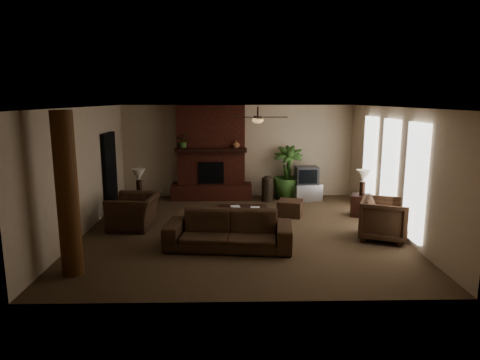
{
  "coord_description": "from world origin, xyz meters",
  "views": [
    {
      "loc": [
        -0.22,
        -9.32,
        2.98
      ],
      "look_at": [
        0.0,
        0.4,
        1.1
      ],
      "focal_mm": 31.54,
      "sensor_mm": 36.0,
      "label": 1
    }
  ],
  "objects_px": {
    "armchair_right": "(385,217)",
    "coffee_table": "(242,210)",
    "ottoman": "(290,208)",
    "floor_plant": "(287,184)",
    "floor_vase": "(268,187)",
    "side_table_right": "(361,205)",
    "armchair_left": "(134,206)",
    "tv_stand": "(306,192)",
    "lamp_left": "(139,176)",
    "log_column": "(67,195)",
    "sofa": "(229,224)",
    "side_table_left": "(139,204)",
    "lamp_right": "(363,178)"
  },
  "relations": [
    {
      "from": "floor_vase",
      "to": "floor_plant",
      "type": "xyz_separation_m",
      "value": [
        0.62,
        0.29,
        0.01
      ]
    },
    {
      "from": "tv_stand",
      "to": "lamp_left",
      "type": "bearing_deg",
      "value": -179.15
    },
    {
      "from": "log_column",
      "to": "lamp_left",
      "type": "relative_size",
      "value": 4.31
    },
    {
      "from": "floor_plant",
      "to": "tv_stand",
      "type": "bearing_deg",
      "value": -20.75
    },
    {
      "from": "armchair_left",
      "to": "side_table_right",
      "type": "bearing_deg",
      "value": 103.08
    },
    {
      "from": "coffee_table",
      "to": "lamp_left",
      "type": "height_order",
      "value": "lamp_left"
    },
    {
      "from": "tv_stand",
      "to": "lamp_left",
      "type": "distance_m",
      "value": 4.9
    },
    {
      "from": "log_column",
      "to": "tv_stand",
      "type": "height_order",
      "value": "log_column"
    },
    {
      "from": "lamp_right",
      "to": "coffee_table",
      "type": "bearing_deg",
      "value": -166.27
    },
    {
      "from": "coffee_table",
      "to": "side_table_right",
      "type": "bearing_deg",
      "value": 13.9
    },
    {
      "from": "armchair_right",
      "to": "tv_stand",
      "type": "relative_size",
      "value": 1.15
    },
    {
      "from": "armchair_right",
      "to": "lamp_left",
      "type": "relative_size",
      "value": 1.5
    },
    {
      "from": "coffee_table",
      "to": "floor_plant",
      "type": "distance_m",
      "value": 3.05
    },
    {
      "from": "ottoman",
      "to": "side_table_right",
      "type": "bearing_deg",
      "value": -1.74
    },
    {
      "from": "armchair_right",
      "to": "lamp_left",
      "type": "height_order",
      "value": "lamp_left"
    },
    {
      "from": "coffee_table",
      "to": "ottoman",
      "type": "distance_m",
      "value": 1.52
    },
    {
      "from": "side_table_left",
      "to": "lamp_left",
      "type": "bearing_deg",
      "value": 82.18
    },
    {
      "from": "sofa",
      "to": "lamp_right",
      "type": "distance_m",
      "value": 4.15
    },
    {
      "from": "tv_stand",
      "to": "armchair_left",
      "type": "bearing_deg",
      "value": -166.31
    },
    {
      "from": "ottoman",
      "to": "floor_plant",
      "type": "relative_size",
      "value": 0.38
    },
    {
      "from": "sofa",
      "to": "ottoman",
      "type": "relative_size",
      "value": 4.21
    },
    {
      "from": "side_table_left",
      "to": "side_table_right",
      "type": "height_order",
      "value": "same"
    },
    {
      "from": "coffee_table",
      "to": "side_table_right",
      "type": "xyz_separation_m",
      "value": [
        3.1,
        0.77,
        -0.1
      ]
    },
    {
      "from": "log_column",
      "to": "floor_plant",
      "type": "xyz_separation_m",
      "value": [
        4.43,
        5.47,
        -0.95
      ]
    },
    {
      "from": "ottoman",
      "to": "floor_plant",
      "type": "bearing_deg",
      "value": 84.85
    },
    {
      "from": "lamp_left",
      "to": "side_table_right",
      "type": "height_order",
      "value": "lamp_left"
    },
    {
      "from": "ottoman",
      "to": "floor_vase",
      "type": "height_order",
      "value": "floor_vase"
    },
    {
      "from": "log_column",
      "to": "ottoman",
      "type": "height_order",
      "value": "log_column"
    },
    {
      "from": "armchair_right",
      "to": "tv_stand",
      "type": "height_order",
      "value": "armchair_right"
    },
    {
      "from": "armchair_right",
      "to": "side_table_right",
      "type": "xyz_separation_m",
      "value": [
        0.08,
        1.87,
        -0.21
      ]
    },
    {
      "from": "tv_stand",
      "to": "floor_vase",
      "type": "xyz_separation_m",
      "value": [
        -1.16,
        -0.09,
        0.18
      ]
    },
    {
      "from": "armchair_left",
      "to": "coffee_table",
      "type": "relative_size",
      "value": 0.98
    },
    {
      "from": "coffee_table",
      "to": "tv_stand",
      "type": "xyz_separation_m",
      "value": [
        1.98,
        2.48,
        -0.12
      ]
    },
    {
      "from": "lamp_left",
      "to": "lamp_right",
      "type": "xyz_separation_m",
      "value": [
        5.75,
        -0.31,
        0.0
      ]
    },
    {
      "from": "log_column",
      "to": "floor_vase",
      "type": "distance_m",
      "value": 6.5
    },
    {
      "from": "tv_stand",
      "to": "side_table_right",
      "type": "height_order",
      "value": "side_table_right"
    },
    {
      "from": "coffee_table",
      "to": "lamp_right",
      "type": "height_order",
      "value": "lamp_right"
    },
    {
      "from": "coffee_table",
      "to": "floor_plant",
      "type": "relative_size",
      "value": 0.75
    },
    {
      "from": "tv_stand",
      "to": "lamp_left",
      "type": "xyz_separation_m",
      "value": [
        -4.63,
        -1.42,
        0.75
      ]
    },
    {
      "from": "armchair_right",
      "to": "coffee_table",
      "type": "relative_size",
      "value": 0.81
    },
    {
      "from": "armchair_right",
      "to": "ottoman",
      "type": "relative_size",
      "value": 1.63
    },
    {
      "from": "armchair_right",
      "to": "ottoman",
      "type": "bearing_deg",
      "value": 65.17
    },
    {
      "from": "log_column",
      "to": "ottoman",
      "type": "relative_size",
      "value": 4.67
    },
    {
      "from": "log_column",
      "to": "lamp_right",
      "type": "relative_size",
      "value": 4.31
    },
    {
      "from": "armchair_right",
      "to": "floor_vase",
      "type": "distance_m",
      "value": 4.13
    },
    {
      "from": "log_column",
      "to": "sofa",
      "type": "distance_m",
      "value": 3.09
    },
    {
      "from": "ottoman",
      "to": "lamp_left",
      "type": "distance_m",
      "value": 4.01
    },
    {
      "from": "tv_stand",
      "to": "floor_plant",
      "type": "distance_m",
      "value": 0.61
    },
    {
      "from": "side_table_left",
      "to": "floor_vase",
      "type": "bearing_deg",
      "value": 21.64
    },
    {
      "from": "sofa",
      "to": "coffee_table",
      "type": "height_order",
      "value": "sofa"
    }
  ]
}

